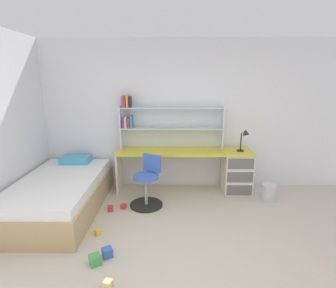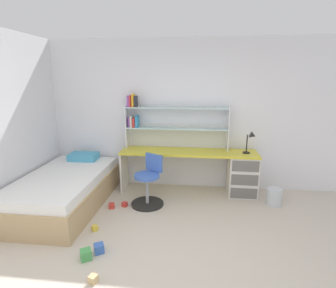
{
  "view_description": "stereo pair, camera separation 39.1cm",
  "coord_description": "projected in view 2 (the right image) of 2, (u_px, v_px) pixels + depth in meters",
  "views": [
    {
      "loc": [
        -0.21,
        -2.34,
        1.99
      ],
      "look_at": [
        -0.26,
        1.46,
        1.05
      ],
      "focal_mm": 28.69,
      "sensor_mm": 36.0,
      "label": 1
    },
    {
      "loc": [
        0.18,
        -2.31,
        1.99
      ],
      "look_at": [
        -0.26,
        1.46,
        1.05
      ],
      "focal_mm": 28.69,
      "sensor_mm": 36.0,
      "label": 2
    }
  ],
  "objects": [
    {
      "name": "toy_block_natural_4",
      "position": [
        93.0,
        279.0,
        2.67
      ],
      "size": [
        0.1,
        0.1,
        0.08
      ],
      "primitive_type": "cube",
      "rotation": [
        0.0,
        0.0,
        1.25
      ],
      "color": "tan",
      "rests_on": "ground_plane"
    },
    {
      "name": "bed_platform",
      "position": [
        65.0,
        190.0,
        4.25
      ],
      "size": [
        1.17,
        2.07,
        0.64
      ],
      "color": "tan",
      "rests_on": "ground_plane"
    },
    {
      "name": "ground_plane",
      "position": [
        177.0,
        280.0,
        2.73
      ],
      "size": [
        6.02,
        5.93,
        0.02
      ],
      "primitive_type": "cube",
      "color": "beige"
    },
    {
      "name": "desk",
      "position": [
        226.0,
        170.0,
        4.65
      ],
      "size": [
        2.35,
        0.52,
        0.75
      ],
      "color": "gold",
      "rests_on": "ground_plane"
    },
    {
      "name": "toy_block_blue_3",
      "position": [
        99.0,
        248.0,
        3.13
      ],
      "size": [
        0.15,
        0.15,
        0.11
      ],
      "primitive_type": "cube",
      "rotation": [
        0.0,
        0.0,
        0.53
      ],
      "color": "#3860B7",
      "rests_on": "ground_plane"
    },
    {
      "name": "swivel_chair",
      "position": [
        148.0,
        185.0,
        4.27
      ],
      "size": [
        0.52,
        0.52,
        0.8
      ],
      "color": "black",
      "rests_on": "ground_plane"
    },
    {
      "name": "toy_block_red_1",
      "position": [
        112.0,
        206.0,
        4.19
      ],
      "size": [
        0.09,
        0.09,
        0.08
      ],
      "primitive_type": "cube",
      "rotation": [
        0.0,
        0.0,
        1.74
      ],
      "color": "red",
      "rests_on": "ground_plane"
    },
    {
      "name": "toy_block_red_5",
      "position": [
        125.0,
        204.0,
        4.25
      ],
      "size": [
        0.09,
        0.09,
        0.07
      ],
      "primitive_type": "cube",
      "rotation": [
        0.0,
        0.0,
        2.78
      ],
      "color": "red",
      "rests_on": "ground_plane"
    },
    {
      "name": "toy_block_green_0",
      "position": [
        86.0,
        255.0,
        3.01
      ],
      "size": [
        0.16,
        0.16,
        0.12
      ],
      "primitive_type": "cube",
      "rotation": [
        0.0,
        0.0,
        0.57
      ],
      "color": "#479E51",
      "rests_on": "ground_plane"
    },
    {
      "name": "room_shell",
      "position": [
        96.0,
        126.0,
        3.76
      ],
      "size": [
        6.02,
        5.93,
        2.65
      ],
      "color": "silver",
      "rests_on": "ground_plane"
    },
    {
      "name": "desk_lamp",
      "position": [
        251.0,
        139.0,
        4.42
      ],
      "size": [
        0.2,
        0.17,
        0.38
      ],
      "color": "black",
      "rests_on": "desk"
    },
    {
      "name": "waste_bin",
      "position": [
        274.0,
        197.0,
        4.3
      ],
      "size": [
        0.24,
        0.24,
        0.27
      ],
      "primitive_type": "cylinder",
      "color": "silver",
      "rests_on": "ground_plane"
    },
    {
      "name": "bookshelf_hutch",
      "position": [
        164.0,
        118.0,
        4.7
      ],
      "size": [
        1.81,
        0.22,
        0.96
      ],
      "color": "silver",
      "rests_on": "desk"
    },
    {
      "name": "toy_block_yellow_2",
      "position": [
        95.0,
        228.0,
        3.58
      ],
      "size": [
        0.1,
        0.1,
        0.07
      ],
      "primitive_type": "cube",
      "rotation": [
        0.0,
        0.0,
        0.72
      ],
      "color": "gold",
      "rests_on": "ground_plane"
    }
  ]
}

